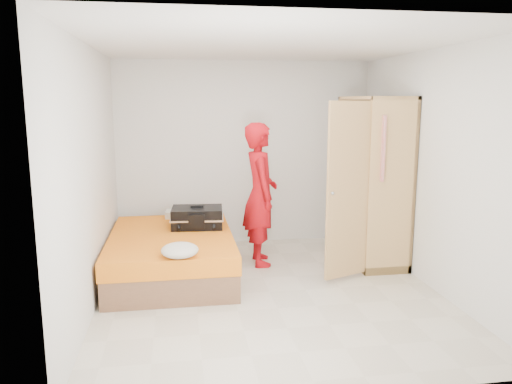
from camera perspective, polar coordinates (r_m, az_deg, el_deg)
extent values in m
plane|color=beige|center=(5.54, 1.55, -11.33)|extent=(4.00, 4.00, 0.00)
plane|color=white|center=(5.17, 1.70, 16.51)|extent=(4.00, 4.00, 0.00)
cube|color=white|center=(7.16, -1.32, 4.41)|extent=(3.60, 0.02, 2.60)
cube|color=white|center=(3.28, 8.05, -2.95)|extent=(3.60, 0.02, 2.60)
cube|color=white|center=(5.18, -18.36, 1.54)|extent=(0.02, 4.00, 2.60)
cube|color=white|center=(5.80, 19.40, 2.39)|extent=(0.02, 4.00, 2.60)
cube|color=brown|center=(6.08, -9.58, -7.94)|extent=(1.40, 2.00, 0.30)
cube|color=orange|center=(6.01, -9.66, -5.68)|extent=(1.42, 2.02, 0.20)
cube|color=tan|center=(6.62, 15.38, 1.36)|extent=(0.04, 1.20, 2.10)
cube|color=tan|center=(5.99, 15.29, 0.43)|extent=(0.58, 0.04, 2.10)
cube|color=tan|center=(7.05, 11.45, 2.06)|extent=(0.58, 0.04, 2.10)
cube|color=tan|center=(6.43, 13.60, 10.40)|extent=(0.58, 1.20, 0.04)
cube|color=#A27A45|center=(6.74, 12.86, -7.11)|extent=(0.58, 1.20, 0.10)
cube|color=tan|center=(6.70, 10.11, 1.67)|extent=(0.04, 0.59, 2.00)
cube|color=tan|center=(5.70, 10.48, 0.13)|extent=(0.56, 0.26, 2.00)
cylinder|color=#B2B2B7|center=(6.44, 13.54, 8.98)|extent=(0.02, 1.10, 0.02)
imported|color=red|center=(6.24, 0.48, -0.26)|extent=(0.43, 0.66, 1.79)
cube|color=black|center=(6.23, -6.73, -2.89)|extent=(0.65, 0.49, 0.25)
cube|color=black|center=(6.20, -6.76, -1.65)|extent=(0.16, 0.06, 0.03)
ellipsoid|color=white|center=(5.09, -8.70, -6.59)|extent=(0.38, 0.38, 0.14)
cube|color=white|center=(6.79, -8.16, -2.48)|extent=(0.52, 0.30, 0.09)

